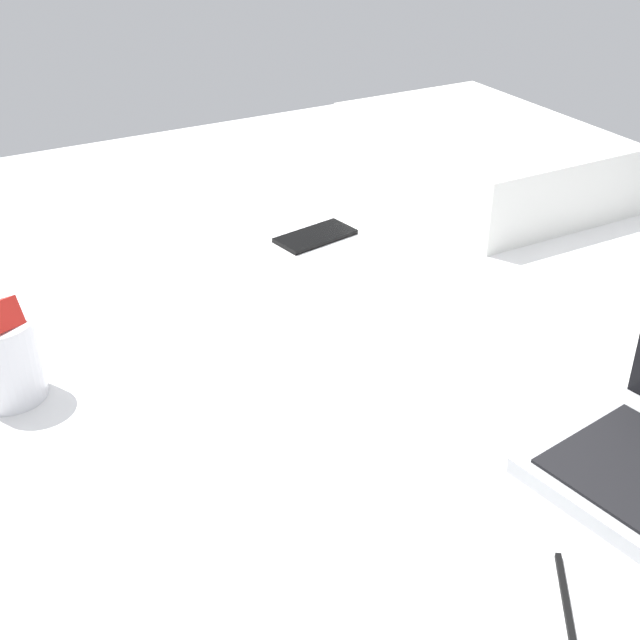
% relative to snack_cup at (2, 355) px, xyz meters
% --- Properties ---
extents(bed_mattress, '(1.80, 1.40, 0.18)m').
position_rel_snack_cup_xyz_m(bed_mattress, '(-0.02, 0.48, -0.15)').
color(bed_mattress, white).
rests_on(bed_mattress, ground).
extents(snack_cup, '(0.10, 0.09, 0.15)m').
position_rel_snack_cup_xyz_m(snack_cup, '(0.00, 0.00, 0.00)').
color(snack_cup, silver).
rests_on(snack_cup, bed_mattress).
extents(cell_phone, '(0.09, 0.15, 0.01)m').
position_rel_snack_cup_xyz_m(cell_phone, '(-0.23, 0.57, -0.06)').
color(cell_phone, black).
rests_on(cell_phone, bed_mattress).
extents(pillow, '(0.52, 0.36, 0.13)m').
position_rel_snack_cup_xyz_m(pillow, '(-0.28, 0.96, 0.00)').
color(pillow, white).
rests_on(pillow, bed_mattress).
extents(charger_cable, '(0.14, 0.10, 0.01)m').
position_rel_snack_cup_xyz_m(charger_cable, '(0.62, 0.37, -0.06)').
color(charger_cable, black).
rests_on(charger_cable, bed_mattress).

